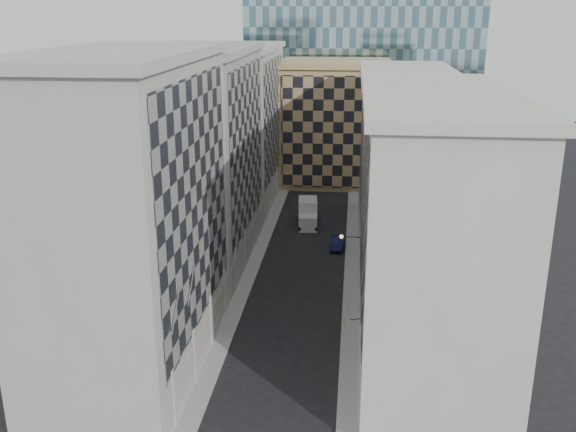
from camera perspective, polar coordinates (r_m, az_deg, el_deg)
The scene contains 14 objects.
sidewalk_west at distance 68.19m, azimuth -3.22°, elevation -4.70°, with size 1.50×100.00×0.15m, color #969791.
sidewalk_east at distance 67.40m, azimuth 5.66°, elevation -5.04°, with size 1.50×100.00×0.15m, color #969791.
bldg_left_a at distance 48.17m, azimuth -13.68°, elevation -0.08°, with size 10.80×22.80×23.70m.
bldg_left_b at distance 68.66m, azimuth -7.66°, elevation 5.19°, with size 10.80×22.80×22.70m.
bldg_left_c at distance 89.87m, azimuth -4.40°, elevation 7.99°, with size 10.80×22.80×21.70m.
bldg_right_a at distance 50.06m, azimuth 12.30°, elevation -1.11°, with size 10.80×26.80×20.70m.
bldg_right_b at distance 76.11m, azimuth 10.24°, elevation 5.18°, with size 10.80×28.80×19.70m.
tan_block at distance 101.43m, azimuth 4.19°, elevation 8.34°, with size 16.80×14.80×18.80m.
church_tower at distance 114.19m, azimuth 3.60°, elevation 18.26°, with size 7.20×7.20×51.50m.
flagpoles_left at distance 43.66m, azimuth -9.25°, elevation -7.10°, with size 0.10×6.33×2.33m.
bracket_lamp at distance 59.58m, azimuth 4.94°, elevation -1.84°, with size 1.98×0.36×0.36m.
box_truck at distance 81.57m, azimuth 1.77°, elevation 0.16°, with size 2.82×5.96×3.17m.
dark_car at distance 73.97m, azimuth 4.37°, elevation -2.38°, with size 1.41×4.03×1.33m, color #0F143A.
shop_sign at distance 48.98m, azimuth 5.24°, elevation -9.44°, with size 1.20×0.63×0.72m.
Camera 1 is at (5.07, -32.07, 26.34)m, focal length 40.00 mm.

